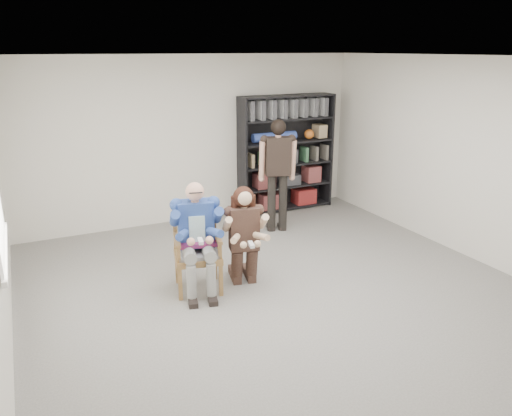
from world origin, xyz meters
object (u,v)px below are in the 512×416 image
standing_man (278,177)px  seated_man (197,237)px  armchair (197,250)px  kneeling_woman (245,238)px  bookshelf (286,154)px

standing_man → seated_man: bearing=-125.4°
armchair → kneeling_woman: bearing=1.0°
armchair → bookshelf: bookshelf is taller
kneeling_woman → bookshelf: bookshelf is taller
armchair → standing_man: bearing=50.4°
seated_man → armchair: bearing=0.0°
armchair → kneeling_woman: kneeling_woman is taller
armchair → kneeling_woman: size_ratio=0.84×
armchair → standing_man: (1.88, 1.45, 0.38)m
bookshelf → standing_man: 1.20m
armchair → seated_man: seated_man is taller
armchair → standing_man: 2.41m
seated_man → standing_man: 2.39m
seated_man → kneeling_woman: 0.60m
seated_man → standing_man: (1.88, 1.45, 0.22)m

